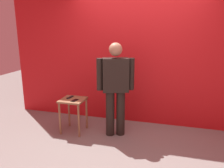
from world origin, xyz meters
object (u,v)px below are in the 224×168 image
at_px(standing_person, 115,85).
at_px(side_table, 73,106).
at_px(tv_remote, 70,97).
at_px(cell_phone, 75,100).

distance_m(standing_person, side_table, 0.87).
bearing_deg(standing_person, tv_remote, -178.21).
distance_m(standing_person, cell_phone, 0.76).
bearing_deg(side_table, tv_remote, 146.51).
bearing_deg(standing_person, cell_phone, -167.49).
bearing_deg(side_table, standing_person, 5.99).
xyz_separation_m(side_table, tv_remote, (-0.08, 0.05, 0.14)).
xyz_separation_m(side_table, cell_phone, (0.07, -0.07, 0.13)).
distance_m(cell_phone, tv_remote, 0.20).
relative_size(standing_person, cell_phone, 11.17).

